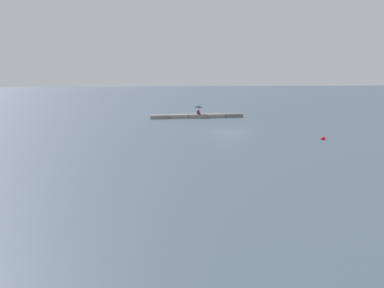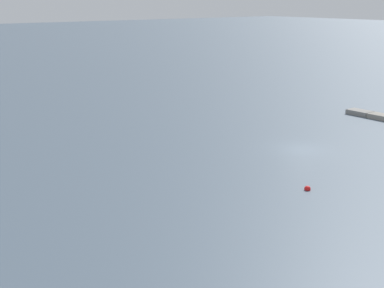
{
  "view_description": "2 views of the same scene",
  "coord_description": "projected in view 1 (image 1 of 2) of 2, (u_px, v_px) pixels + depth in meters",
  "views": [
    {
      "loc": [
        13.07,
        42.36,
        5.85
      ],
      "look_at": [
        6.89,
        13.05,
        0.95
      ],
      "focal_mm": 37.67,
      "sensor_mm": 36.0,
      "label": 1
    },
    {
      "loc": [
        -29.99,
        34.91,
        12.92
      ],
      "look_at": [
        3.63,
        9.34,
        1.25
      ],
      "focal_mm": 49.71,
      "sensor_mm": 36.0,
      "label": 2
    }
  ],
  "objects": [
    {
      "name": "mooring_buoy_mid",
      "position": [
        323.0,
        139.0,
        38.75
      ],
      "size": [
        0.45,
        0.45,
        0.45
      ],
      "color": "red",
      "rests_on": "ground_plane"
    },
    {
      "name": "ground_plane",
      "position": [
        229.0,
        132.0,
        44.51
      ],
      "size": [
        500.0,
        500.0,
        0.0
      ],
      "primitive_type": "plane",
      "color": "#475666"
    },
    {
      "name": "seawall_pier",
      "position": [
        197.0,
        116.0,
        60.16
      ],
      "size": [
        14.01,
        1.62,
        0.53
      ],
      "color": "slate",
      "rests_on": "ground_plane"
    },
    {
      "name": "person_seated_maroon_left",
      "position": [
        199.0,
        113.0,
        59.99
      ],
      "size": [
        0.5,
        0.67,
        0.73
      ],
      "rotation": [
        0.0,
        0.0,
        0.21
      ],
      "color": "#1E2333",
      "rests_on": "seawall_pier"
    },
    {
      "name": "umbrella_open_black",
      "position": [
        198.0,
        107.0,
        59.91
      ],
      "size": [
        1.42,
        1.42,
        1.3
      ],
      "color": "black",
      "rests_on": "seawall_pier"
    }
  ]
}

